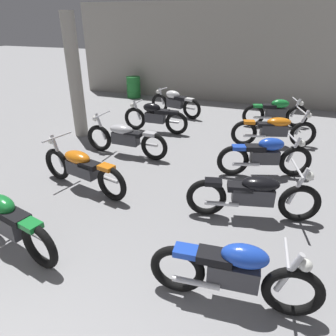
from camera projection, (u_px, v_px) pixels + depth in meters
back_wall at (239, 54)px, 11.50m from camera, size 13.25×0.24×3.60m
support_pillar at (75, 78)px, 8.20m from camera, size 0.36×0.36×3.20m
motorcycle_left_row_1 at (9, 222)px, 4.34m from camera, size 1.94×0.62×0.88m
motorcycle_left_row_2 at (82, 168)px, 5.92m from camera, size 2.14×0.77×0.97m
motorcycle_left_row_3 at (125, 138)px, 7.39m from camera, size 2.17×0.68×0.97m
motorcycle_left_row_4 at (155, 117)px, 8.93m from camera, size 1.97×0.48×0.88m
motorcycle_left_row_5 at (175, 102)px, 10.41m from camera, size 1.94×0.66×0.88m
motorcycle_right_row_1 at (234, 272)px, 3.48m from camera, size 1.97×0.51×0.88m
motorcycle_right_row_2 at (254, 194)px, 5.02m from camera, size 2.14×0.82×0.97m
motorcycle_right_row_3 at (265, 156)px, 6.41m from camera, size 1.90×0.78×0.88m
motorcycle_right_row_4 at (274, 129)px, 7.93m from camera, size 2.10×0.90×0.97m
motorcycle_right_row_5 at (276, 112)px, 9.36m from camera, size 1.93×0.72×0.88m
oil_drum at (134, 87)px, 12.85m from camera, size 0.59×0.59×0.85m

